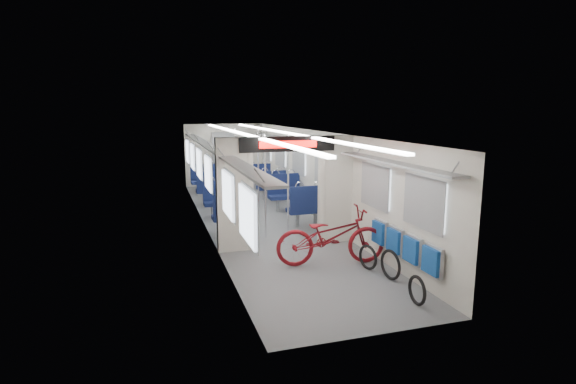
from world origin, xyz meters
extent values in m
plane|color=#515456|center=(0.00, 0.00, 0.00)|extent=(12.00, 12.00, 0.00)
cube|color=beige|center=(-1.45, 0.00, 1.15)|extent=(0.02, 12.00, 2.30)
cube|color=beige|center=(1.45, 0.00, 1.15)|extent=(0.02, 12.00, 2.30)
cube|color=beige|center=(0.00, 6.00, 1.15)|extent=(2.90, 0.02, 2.30)
cube|color=beige|center=(0.00, -6.00, 1.15)|extent=(2.90, 0.02, 2.30)
cube|color=silver|center=(0.00, 0.00, 2.30)|extent=(2.90, 12.00, 0.02)
cube|color=white|center=(-0.55, 0.00, 2.27)|extent=(0.12, 11.40, 0.04)
cube|color=white|center=(0.55, 0.00, 2.27)|extent=(0.12, 11.40, 0.04)
cube|color=beige|center=(-1.12, -2.00, 1.00)|extent=(0.65, 0.18, 2.00)
cube|color=beige|center=(1.12, -2.00, 1.00)|extent=(0.65, 0.18, 2.00)
cube|color=beige|center=(0.00, -2.00, 2.15)|extent=(2.90, 0.18, 0.30)
cylinder|color=beige|center=(-0.80, -2.00, 1.00)|extent=(0.20, 0.20, 2.00)
cylinder|color=beige|center=(0.80, -2.00, 1.00)|extent=(0.20, 0.20, 2.00)
cube|color=black|center=(0.00, -2.11, 2.15)|extent=(2.00, 0.03, 0.30)
cube|color=#FF0C07|center=(0.00, -2.13, 2.15)|extent=(1.20, 0.02, 0.14)
cube|color=silver|center=(-1.42, -4.80, 1.40)|extent=(0.04, 1.00, 0.75)
cube|color=silver|center=(1.42, -4.80, 1.40)|extent=(0.04, 1.00, 0.75)
cube|color=silver|center=(-1.42, -3.20, 1.40)|extent=(0.04, 1.00, 0.75)
cube|color=silver|center=(1.42, -3.20, 1.40)|extent=(0.04, 1.00, 0.75)
cube|color=silver|center=(-1.42, -0.50, 1.40)|extent=(0.04, 1.00, 0.75)
cube|color=silver|center=(1.42, -0.50, 1.40)|extent=(0.04, 1.00, 0.75)
cube|color=silver|center=(-1.42, 1.40, 1.40)|extent=(0.04, 1.00, 0.75)
cube|color=silver|center=(1.42, 1.40, 1.40)|extent=(0.04, 1.00, 0.75)
cube|color=silver|center=(-1.42, 3.30, 1.40)|extent=(0.04, 1.00, 0.75)
cube|color=silver|center=(1.42, 3.30, 1.40)|extent=(0.04, 1.00, 0.75)
cube|color=silver|center=(-1.42, 5.10, 1.40)|extent=(0.04, 1.00, 0.75)
cube|color=silver|center=(1.42, 5.10, 1.40)|extent=(0.04, 1.00, 0.75)
cube|color=gray|center=(-1.27, -4.00, 1.95)|extent=(0.30, 3.60, 0.04)
cube|color=gray|center=(1.27, -4.00, 1.95)|extent=(0.30, 3.60, 0.04)
cube|color=gray|center=(-1.27, 2.00, 1.95)|extent=(0.30, 7.60, 0.04)
cube|color=gray|center=(1.27, 2.00, 1.95)|extent=(0.30, 7.60, 0.04)
cube|color=gray|center=(0.00, 5.94, 1.00)|extent=(0.90, 0.05, 2.00)
imported|color=maroon|center=(0.45, -3.34, 0.54)|extent=(2.13, 0.99, 1.08)
cube|color=gray|center=(1.38, -5.17, 0.58)|extent=(0.06, 0.42, 0.48)
cube|color=navy|center=(1.32, -5.17, 0.58)|extent=(0.06, 0.39, 0.40)
cube|color=gray|center=(1.38, -4.62, 0.58)|extent=(0.06, 0.42, 0.48)
cube|color=navy|center=(1.32, -4.62, 0.58)|extent=(0.06, 0.39, 0.40)
cube|color=gray|center=(1.38, -4.07, 0.58)|extent=(0.06, 0.42, 0.48)
cube|color=navy|center=(1.32, -4.07, 0.58)|extent=(0.06, 0.39, 0.40)
cube|color=gray|center=(1.38, -3.52, 0.58)|extent=(0.06, 0.42, 0.48)
cube|color=navy|center=(1.32, -3.52, 0.58)|extent=(0.06, 0.39, 0.40)
torus|color=black|center=(0.98, -5.36, 0.20)|extent=(0.06, 0.45, 0.45)
torus|color=black|center=(1.12, -4.36, 0.24)|extent=(0.12, 0.53, 0.53)
torus|color=black|center=(0.98, -3.81, 0.21)|extent=(0.17, 0.46, 0.46)
cube|color=#0E173F|center=(-0.70, -0.78, 0.40)|extent=(0.44, 0.41, 0.10)
cylinder|color=gray|center=(-0.70, -0.78, 0.17)|extent=(0.10, 0.10, 0.35)
cube|color=#0E173F|center=(-0.70, -0.95, 0.72)|extent=(0.44, 0.08, 0.53)
torus|color=silver|center=(-0.70, -0.95, 0.98)|extent=(0.22, 0.03, 0.22)
cube|color=#0E173F|center=(-0.70, 0.86, 0.40)|extent=(0.44, 0.41, 0.10)
cylinder|color=gray|center=(-0.70, 0.86, 0.17)|extent=(0.10, 0.10, 0.35)
cube|color=#0E173F|center=(-0.70, 1.02, 0.72)|extent=(0.44, 0.08, 0.53)
torus|color=silver|center=(-0.70, 1.02, 0.98)|extent=(0.22, 0.03, 0.22)
cube|color=#0E173F|center=(-1.17, -0.78, 0.40)|extent=(0.44, 0.41, 0.10)
cylinder|color=gray|center=(-1.17, -0.78, 0.17)|extent=(0.10, 0.10, 0.35)
cube|color=#0E173F|center=(-1.17, -0.95, 0.72)|extent=(0.44, 0.08, 0.53)
torus|color=silver|center=(-1.17, -0.95, 0.98)|extent=(0.22, 0.03, 0.22)
cube|color=#0E173F|center=(-1.17, 0.86, 0.40)|extent=(0.44, 0.41, 0.10)
cylinder|color=gray|center=(-1.17, 0.86, 0.17)|extent=(0.10, 0.10, 0.35)
cube|color=#0E173F|center=(-1.17, 1.02, 0.72)|extent=(0.44, 0.08, 0.53)
torus|color=silver|center=(-1.17, 1.02, 0.98)|extent=(0.22, 0.03, 0.22)
cube|color=#0E173F|center=(0.70, -0.62, 0.40)|extent=(0.48, 0.44, 0.10)
cylinder|color=gray|center=(0.70, -0.62, 0.17)|extent=(0.10, 0.10, 0.35)
cube|color=#0E173F|center=(0.70, -0.80, 0.74)|extent=(0.48, 0.08, 0.58)
torus|color=silver|center=(0.70, -0.80, 1.03)|extent=(0.24, 0.03, 0.24)
cube|color=#0E173F|center=(0.70, 1.18, 0.40)|extent=(0.48, 0.44, 0.10)
cylinder|color=gray|center=(0.70, 1.18, 0.17)|extent=(0.10, 0.10, 0.35)
cube|color=#0E173F|center=(0.70, 1.36, 0.74)|extent=(0.48, 0.08, 0.58)
torus|color=silver|center=(0.70, 1.36, 1.03)|extent=(0.24, 0.03, 0.24)
cube|color=#0E173F|center=(1.17, -0.62, 0.40)|extent=(0.48, 0.44, 0.10)
cylinder|color=gray|center=(1.17, -0.62, 0.17)|extent=(0.10, 0.10, 0.35)
cube|color=#0E173F|center=(1.17, -0.80, 0.74)|extent=(0.48, 0.08, 0.58)
torus|color=silver|center=(1.17, -0.80, 1.03)|extent=(0.24, 0.03, 0.24)
cube|color=#0E173F|center=(1.17, 1.18, 0.40)|extent=(0.48, 0.44, 0.10)
cylinder|color=gray|center=(1.17, 1.18, 0.17)|extent=(0.10, 0.10, 0.35)
cube|color=#0E173F|center=(1.17, 1.36, 0.74)|extent=(0.48, 0.08, 0.58)
torus|color=silver|center=(1.17, 1.36, 1.03)|extent=(0.24, 0.03, 0.24)
cube|color=#0E173F|center=(-0.70, 2.77, 0.40)|extent=(0.44, 0.41, 0.10)
cylinder|color=gray|center=(-0.70, 2.77, 0.17)|extent=(0.10, 0.10, 0.35)
cube|color=#0E173F|center=(-0.70, 2.60, 0.72)|extent=(0.44, 0.08, 0.54)
torus|color=silver|center=(-0.70, 2.60, 0.99)|extent=(0.23, 0.03, 0.23)
cube|color=#0E173F|center=(-0.70, 4.45, 0.40)|extent=(0.44, 0.41, 0.10)
cylinder|color=gray|center=(-0.70, 4.45, 0.17)|extent=(0.10, 0.10, 0.35)
cube|color=#0E173F|center=(-0.70, 4.62, 0.72)|extent=(0.44, 0.08, 0.54)
torus|color=silver|center=(-0.70, 4.62, 0.99)|extent=(0.23, 0.03, 0.23)
cube|color=#0E173F|center=(-1.17, 2.77, 0.40)|extent=(0.44, 0.41, 0.10)
cylinder|color=gray|center=(-1.17, 2.77, 0.17)|extent=(0.10, 0.10, 0.35)
cube|color=#0E173F|center=(-1.17, 2.60, 0.72)|extent=(0.44, 0.08, 0.54)
torus|color=silver|center=(-1.17, 2.60, 0.99)|extent=(0.23, 0.03, 0.23)
cube|color=#0E173F|center=(-1.17, 4.45, 0.40)|extent=(0.44, 0.41, 0.10)
cylinder|color=gray|center=(-1.17, 4.45, 0.17)|extent=(0.10, 0.10, 0.35)
cube|color=#0E173F|center=(-1.17, 4.62, 0.72)|extent=(0.44, 0.08, 0.54)
torus|color=silver|center=(-1.17, 4.62, 0.99)|extent=(0.23, 0.03, 0.23)
cube|color=#0E173F|center=(0.70, 2.76, 0.40)|extent=(0.41, 0.38, 0.10)
cylinder|color=gray|center=(0.70, 2.76, 0.17)|extent=(0.10, 0.10, 0.35)
cube|color=#0E173F|center=(0.70, 2.60, 0.70)|extent=(0.41, 0.07, 0.50)
torus|color=silver|center=(0.70, 2.60, 0.95)|extent=(0.21, 0.03, 0.21)
cube|color=#0E173F|center=(0.70, 4.31, 0.40)|extent=(0.41, 0.38, 0.10)
cylinder|color=gray|center=(0.70, 4.31, 0.17)|extent=(0.10, 0.10, 0.35)
cube|color=#0E173F|center=(0.70, 4.47, 0.70)|extent=(0.41, 0.07, 0.50)
torus|color=silver|center=(0.70, 4.47, 0.95)|extent=(0.21, 0.03, 0.21)
cube|color=#0E173F|center=(1.17, 2.76, 0.40)|extent=(0.41, 0.38, 0.10)
cylinder|color=gray|center=(1.17, 2.76, 0.17)|extent=(0.10, 0.10, 0.35)
cube|color=#0E173F|center=(1.17, 2.60, 0.70)|extent=(0.41, 0.07, 0.50)
torus|color=silver|center=(1.17, 2.60, 0.95)|extent=(0.21, 0.03, 0.21)
cube|color=#0E173F|center=(1.17, 4.31, 0.40)|extent=(0.41, 0.38, 0.10)
cylinder|color=gray|center=(1.17, 4.31, 0.17)|extent=(0.10, 0.10, 0.35)
cube|color=#0E173F|center=(1.17, 4.47, 0.70)|extent=(0.41, 0.07, 0.50)
torus|color=silver|center=(1.17, 4.47, 0.95)|extent=(0.21, 0.03, 0.21)
cylinder|color=silver|center=(-0.27, -1.29, 1.15)|extent=(0.04, 0.04, 2.30)
cylinder|color=silver|center=(0.30, -1.14, 1.15)|extent=(0.04, 0.04, 2.30)
cylinder|color=silver|center=(-0.36, 1.75, 1.15)|extent=(0.04, 0.04, 2.30)
cylinder|color=silver|center=(0.35, 1.98, 1.15)|extent=(0.05, 0.05, 2.30)
camera|label=1|loc=(-2.66, -10.75, 2.86)|focal=28.00mm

